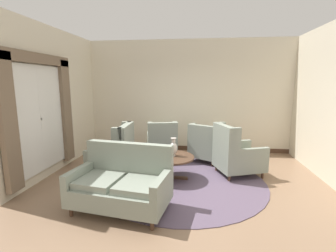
{
  "coord_description": "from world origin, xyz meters",
  "views": [
    {
      "loc": [
        0.31,
        -4.37,
        1.98
      ],
      "look_at": [
        -0.31,
        0.48,
        1.1
      ],
      "focal_mm": 26.11,
      "sensor_mm": 36.0,
      "label": 1
    }
  ],
  "objects": [
    {
      "name": "wall_back",
      "position": [
        0.0,
        2.68,
        1.58
      ],
      "size": [
        5.93,
        0.08,
        3.15
      ],
      "primitive_type": "cube",
      "color": "beige",
      "rests_on": "ground"
    },
    {
      "name": "porcelain_vase",
      "position": [
        -0.19,
        0.43,
        0.65
      ],
      "size": [
        0.17,
        0.17,
        0.38
      ],
      "color": "beige",
      "rests_on": "coffee_table"
    },
    {
      "name": "armchair_beside_settee",
      "position": [
        -0.62,
        1.72,
        0.42
      ],
      "size": [
        0.92,
        1.05,
        1.01
      ],
      "rotation": [
        0.0,
        0.0,
        3.38
      ],
      "color": "gray",
      "rests_on": "ground"
    },
    {
      "name": "baseboard_back",
      "position": [
        0.0,
        2.63,
        0.06
      ],
      "size": [
        5.77,
        0.03,
        0.12
      ],
      "primitive_type": "cube",
      "color": "#4C3323",
      "rests_on": "ground"
    },
    {
      "name": "armchair_far_left",
      "position": [
        0.54,
        1.65,
        0.41
      ],
      "size": [
        1.07,
        1.13,
        0.97
      ],
      "rotation": [
        0.0,
        0.0,
        2.64
      ],
      "color": "gray",
      "rests_on": "ground"
    },
    {
      "name": "ground",
      "position": [
        0.0,
        0.0,
        0.0
      ],
      "size": [
        8.08,
        8.08,
        0.0
      ],
      "primitive_type": "plane",
      "color": "#896B51"
    },
    {
      "name": "window_with_curtains",
      "position": [
        -2.79,
        0.07,
        1.42
      ],
      "size": [
        0.12,
        2.08,
        2.37
      ],
      "color": "silver"
    },
    {
      "name": "wall_left",
      "position": [
        -2.89,
        0.81,
        1.58
      ],
      "size": [
        0.08,
        3.76,
        3.15
      ],
      "primitive_type": "cube",
      "color": "beige",
      "rests_on": "ground"
    },
    {
      "name": "settee",
      "position": [
        -0.86,
        -0.9,
        0.41
      ],
      "size": [
        1.59,
        1.06,
        1.01
      ],
      "rotation": [
        0.0,
        0.0,
        -0.15
      ],
      "color": "gray",
      "rests_on": "ground"
    },
    {
      "name": "wall_right",
      "position": [
        2.89,
        0.81,
        1.58
      ],
      "size": [
        0.08,
        3.76,
        3.15
      ],
      "primitive_type": "cube",
      "color": "beige",
      "rests_on": "ground"
    },
    {
      "name": "coffee_table",
      "position": [
        -0.24,
        0.39,
        0.41
      ],
      "size": [
        0.97,
        0.97,
        0.49
      ],
      "color": "#4C3323",
      "rests_on": "ground"
    },
    {
      "name": "armchair_back_corner",
      "position": [
        1.11,
        0.79,
        0.45
      ],
      "size": [
        1.13,
        1.05,
        1.11
      ],
      "rotation": [
        0.0,
        0.0,
        1.93
      ],
      "color": "gray",
      "rests_on": "ground"
    },
    {
      "name": "armchair_near_window",
      "position": [
        -1.43,
        0.44,
        0.46
      ],
      "size": [
        0.87,
        0.85,
        1.12
      ],
      "rotation": [
        0.0,
        0.0,
        4.75
      ],
      "color": "gray",
      "rests_on": "ground"
    },
    {
      "name": "area_rug",
      "position": [
        0.0,
        0.3,
        0.01
      ],
      "size": [
        3.32,
        3.32,
        0.01
      ],
      "primitive_type": "cylinder",
      "color": "#5B4C60",
      "rests_on": "ground"
    }
  ]
}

